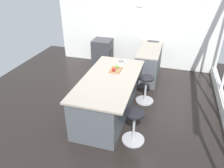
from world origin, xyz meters
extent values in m
plane|color=black|center=(0.00, 0.00, 0.00)|extent=(7.35, 7.35, 0.00)
cube|color=silver|center=(-2.83, 0.00, 1.44)|extent=(0.12, 5.10, 2.89)
cylinder|color=white|center=(-2.76, 0.12, 2.02)|extent=(0.03, 0.28, 0.28)
cube|color=#4C5156|center=(-2.48, 0.63, 0.43)|extent=(2.53, 0.60, 0.86)
cube|color=#9E9384|center=(-2.48, 0.63, 0.88)|extent=(2.53, 0.60, 0.03)
cube|color=#38383D|center=(-2.79, 0.63, 0.83)|extent=(0.44, 0.36, 0.12)
cylinder|color=#B7B7BC|center=(-2.79, 0.48, 1.03)|extent=(0.02, 0.02, 0.28)
cube|color=#38383D|center=(-2.48, -0.99, 0.43)|extent=(0.60, 0.60, 0.86)
cube|color=black|center=(-2.48, -0.68, 0.39)|extent=(0.44, 0.01, 0.32)
cube|color=#4C5156|center=(0.11, 0.00, 0.43)|extent=(2.21, 0.92, 0.87)
cube|color=#9E9384|center=(0.11, 0.05, 0.89)|extent=(2.27, 1.12, 0.04)
cylinder|color=#B7B7BC|center=(-0.61, 0.74, 0.01)|extent=(0.44, 0.44, 0.03)
cylinder|color=#B7B7BC|center=(-0.61, 0.74, 0.33)|extent=(0.05, 0.05, 0.61)
cylinder|color=black|center=(-0.61, 0.74, 0.65)|extent=(0.36, 0.36, 0.04)
cylinder|color=#B7B7BC|center=(0.83, 0.74, 0.01)|extent=(0.44, 0.44, 0.03)
cylinder|color=#B7B7BC|center=(0.83, 0.74, 0.33)|extent=(0.05, 0.05, 0.61)
cylinder|color=black|center=(0.83, 0.74, 0.65)|extent=(0.36, 0.36, 0.04)
cube|color=olive|center=(-0.29, 0.07, 0.92)|extent=(0.36, 0.24, 0.02)
sphere|color=#609E2D|center=(-0.36, 0.08, 0.97)|extent=(0.08, 0.08, 0.08)
sphere|color=red|center=(-0.19, 0.05, 0.97)|extent=(0.09, 0.09, 0.09)
cylinder|color=silver|center=(-0.65, 0.10, 0.94)|extent=(0.21, 0.21, 0.07)
cylinder|color=slate|center=(-0.65, 0.10, 0.96)|extent=(0.17, 0.17, 0.04)
camera|label=1|loc=(3.96, 1.23, 3.01)|focal=34.56mm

